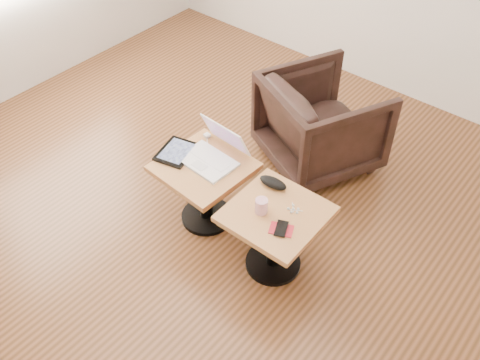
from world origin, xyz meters
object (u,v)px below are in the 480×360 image
Objects in this scene: side_table_right at (275,226)px; striped_cup at (261,206)px; side_table_left at (205,179)px; armchair at (321,123)px; laptop at (213,153)px.

side_table_right is 0.19m from striped_cup.
side_table_left is at bearing 170.93° from striped_cup.
side_table_left is 1.04× the size of side_table_right.
laptop is at bearing 100.02° from armchair.
laptop is 0.54m from striped_cup.
striped_cup is (0.51, -0.08, 0.16)m from side_table_left.
side_table_left is 0.58m from side_table_right.
side_table_left is 0.19m from laptop.
laptop reaches higher than side_table_right.
armchair is at bearing 79.62° from side_table_left.
striped_cup is at bearing -14.94° from laptop.
striped_cup is at bearing -142.52° from side_table_right.
armchair is (0.23, 0.89, -0.18)m from laptop.
laptop is at bearing 161.76° from striped_cup.
laptop reaches higher than armchair.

